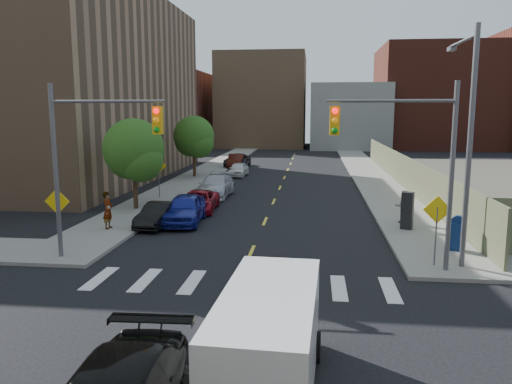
% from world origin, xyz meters
% --- Properties ---
extents(ground, '(160.00, 160.00, 0.00)m').
position_xyz_m(ground, '(0.00, 0.00, 0.00)').
color(ground, black).
rests_on(ground, ground).
extents(sidewalk_nw, '(3.50, 73.00, 0.15)m').
position_xyz_m(sidewalk_nw, '(-7.75, 41.50, 0.07)').
color(sidewalk_nw, gray).
rests_on(sidewalk_nw, ground).
extents(sidewalk_ne, '(3.50, 73.00, 0.15)m').
position_xyz_m(sidewalk_ne, '(7.75, 41.50, 0.07)').
color(sidewalk_ne, gray).
rests_on(sidewalk_ne, ground).
extents(fence_north, '(0.12, 44.00, 2.50)m').
position_xyz_m(fence_north, '(9.60, 28.00, 1.25)').
color(fence_north, '#5E6848').
rests_on(fence_north, ground).
extents(building_nw, '(22.00, 30.00, 16.00)m').
position_xyz_m(building_nw, '(-22.00, 30.00, 8.00)').
color(building_nw, '#8C6B4C').
rests_on(building_nw, ground).
extents(bg_bldg_west, '(14.00, 18.00, 12.00)m').
position_xyz_m(bg_bldg_west, '(-22.00, 70.00, 6.00)').
color(bg_bldg_west, '#592319').
rests_on(bg_bldg_west, ground).
extents(bg_bldg_midwest, '(14.00, 16.00, 15.00)m').
position_xyz_m(bg_bldg_midwest, '(-6.00, 72.00, 7.50)').
color(bg_bldg_midwest, '#8C6B4C').
rests_on(bg_bldg_midwest, ground).
extents(bg_bldg_center, '(12.00, 16.00, 10.00)m').
position_xyz_m(bg_bldg_center, '(8.00, 70.00, 5.00)').
color(bg_bldg_center, gray).
rests_on(bg_bldg_center, ground).
extents(bg_bldg_east, '(18.00, 18.00, 16.00)m').
position_xyz_m(bg_bldg_east, '(22.00, 72.00, 8.00)').
color(bg_bldg_east, '#592319').
rests_on(bg_bldg_east, ground).
extents(signal_nw, '(4.59, 0.30, 7.00)m').
position_xyz_m(signal_nw, '(-5.98, 6.00, 4.53)').
color(signal_nw, '#59595E').
rests_on(signal_nw, ground).
extents(signal_ne, '(4.59, 0.30, 7.00)m').
position_xyz_m(signal_ne, '(5.98, 6.00, 4.53)').
color(signal_ne, '#59595E').
rests_on(signal_ne, ground).
extents(streetlight_ne, '(0.25, 3.70, 9.00)m').
position_xyz_m(streetlight_ne, '(8.20, 6.90, 5.22)').
color(streetlight_ne, '#59595E').
rests_on(streetlight_ne, ground).
extents(warn_sign_nw, '(1.06, 0.06, 2.83)m').
position_xyz_m(warn_sign_nw, '(-7.80, 6.50, 1.99)').
color(warn_sign_nw, '#59595E').
rests_on(warn_sign_nw, ground).
extents(warn_sign_ne, '(1.06, 0.06, 2.83)m').
position_xyz_m(warn_sign_ne, '(7.20, 6.50, 1.99)').
color(warn_sign_ne, '#59595E').
rests_on(warn_sign_ne, ground).
extents(warn_sign_midwest, '(1.06, 0.06, 2.83)m').
position_xyz_m(warn_sign_midwest, '(-7.80, 20.00, 1.99)').
color(warn_sign_midwest, '#59595E').
rests_on(warn_sign_midwest, ground).
extents(tree_west_near, '(3.66, 3.64, 5.52)m').
position_xyz_m(tree_west_near, '(-8.00, 16.05, 3.48)').
color(tree_west_near, '#332114').
rests_on(tree_west_near, ground).
extents(tree_west_far, '(3.66, 3.64, 5.52)m').
position_xyz_m(tree_west_far, '(-8.00, 31.05, 3.48)').
color(tree_west_far, '#332114').
rests_on(tree_west_far, ground).
extents(parked_car_blue, '(2.08, 4.67, 1.56)m').
position_xyz_m(parked_car_blue, '(-4.20, 13.04, 0.78)').
color(parked_car_blue, navy).
rests_on(parked_car_blue, ground).
extents(parked_car_black, '(1.60, 3.86, 1.24)m').
position_xyz_m(parked_car_black, '(-5.38, 12.15, 0.62)').
color(parked_car_black, black).
rests_on(parked_car_black, ground).
extents(parked_car_red, '(2.26, 4.55, 1.24)m').
position_xyz_m(parked_car_red, '(-4.21, 16.18, 0.62)').
color(parked_car_red, maroon).
rests_on(parked_car_red, ground).
extents(parked_car_silver, '(2.27, 5.27, 1.51)m').
position_xyz_m(parked_car_silver, '(-4.20, 21.37, 0.76)').
color(parked_car_silver, '#B1B3B9').
rests_on(parked_car_silver, ground).
extents(parked_car_white, '(1.70, 3.82, 1.28)m').
position_xyz_m(parked_car_white, '(-4.26, 32.41, 0.64)').
color(parked_car_white, white).
rests_on(parked_car_white, ground).
extents(parked_car_maroon, '(1.69, 4.42, 1.44)m').
position_xyz_m(parked_car_maroon, '(-5.50, 39.06, 0.72)').
color(parked_car_maroon, '#3F140C').
rests_on(parked_car_maroon, ground).
extents(parked_car_grey, '(2.40, 5.12, 1.41)m').
position_xyz_m(parked_car_grey, '(-5.50, 39.97, 0.71)').
color(parked_car_grey, black).
rests_on(parked_car_grey, ground).
extents(cargo_van, '(2.26, 5.07, 2.29)m').
position_xyz_m(cargo_van, '(1.70, -2.51, 1.20)').
color(cargo_van, silver).
rests_on(cargo_van, ground).
extents(mailbox, '(0.73, 0.65, 1.49)m').
position_xyz_m(mailbox, '(8.62, 8.74, 0.87)').
color(mailbox, navy).
rests_on(mailbox, sidewalk_ne).
extents(payphone, '(0.68, 0.62, 1.85)m').
position_xyz_m(payphone, '(7.22, 12.42, 1.07)').
color(payphone, black).
rests_on(payphone, sidewalk_ne).
extents(pedestrian_west, '(0.45, 0.68, 1.86)m').
position_xyz_m(pedestrian_west, '(-7.52, 10.81, 1.08)').
color(pedestrian_west, gray).
rests_on(pedestrian_west, sidewalk_nw).
extents(pedestrian_east, '(0.88, 0.71, 1.70)m').
position_xyz_m(pedestrian_east, '(7.28, 13.86, 1.00)').
color(pedestrian_east, gray).
rests_on(pedestrian_east, sidewalk_ne).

